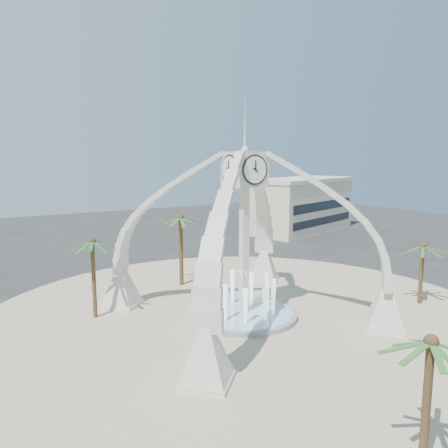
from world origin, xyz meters
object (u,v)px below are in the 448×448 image
palm_east (423,247)px  palm_south (431,344)px  palm_north (181,218)px  fountain (244,313)px  clock_tower (244,232)px  palm_west (92,242)px

palm_east → palm_south: size_ratio=0.94×
palm_north → palm_south: (-2.78, -27.02, -1.22)m
palm_south → palm_north: bearing=84.1°
palm_east → palm_north: bearing=134.1°
fountain → palm_south: palm_south is taller
palm_east → palm_north: size_ratio=0.76×
fountain → palm_south: (-3.14, -17.06, 4.84)m
clock_tower → fountain: (0.00, 0.00, -6.20)m
palm_north → palm_south: bearing=-95.9°
clock_tower → palm_east: clock_tower is taller
palm_north → clock_tower: bearing=-87.9°
clock_tower → palm_north: bearing=92.1°
palm_east → palm_west: bearing=155.9°
fountain → palm_north: 11.66m
palm_west → palm_south: palm_west is taller
fountain → palm_north: bearing=92.1°
palm_east → palm_south: palm_south is taller
palm_east → palm_north: 20.78m
clock_tower → palm_east: bearing=-19.3°
palm_west → fountain: bearing=-30.4°
fountain → palm_north: (-0.36, 9.96, 6.05)m
clock_tower → palm_east: 14.99m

